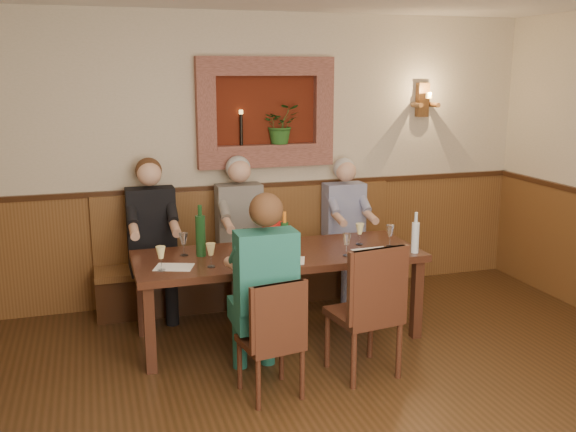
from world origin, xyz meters
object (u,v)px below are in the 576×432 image
at_px(spittoon_bucket, 275,238).
at_px(person_bench_left, 154,252).
at_px(wine_bottle_green_a, 285,238).
at_px(dining_table, 278,261).
at_px(chair_near_right, 364,336).
at_px(person_chair_front, 263,306).
at_px(bench, 252,269).
at_px(person_bench_right, 347,239).
at_px(chair_near_left, 271,361).
at_px(wine_bottle_green_b, 201,235).
at_px(water_bottle, 415,237).
at_px(person_bench_mid, 242,245).

bearing_deg(spittoon_bucket, person_bench_left, 138.27).
bearing_deg(wine_bottle_green_a, dining_table, 102.52).
height_order(chair_near_right, spittoon_bucket, chair_near_right).
height_order(chair_near_right, person_chair_front, person_chair_front).
bearing_deg(bench, person_bench_right, -6.19).
bearing_deg(chair_near_left, wine_bottle_green_b, 96.38).
xyz_separation_m(bench, water_bottle, (1.10, -1.28, 0.56)).
bearing_deg(person_chair_front, dining_table, 66.08).
height_order(person_chair_front, water_bottle, person_chair_front).
bearing_deg(bench, wine_bottle_green_a, -88.76).
height_order(bench, person_chair_front, person_chair_front).
bearing_deg(water_bottle, person_bench_right, 96.41).
bearing_deg(bench, person_bench_left, -173.62).
bearing_deg(wine_bottle_green_b, chair_near_left, -74.70).
xyz_separation_m(dining_table, spittoon_bucket, (-0.03, 0.00, 0.20)).
bearing_deg(person_bench_mid, chair_near_right, -72.41).
bearing_deg(water_bottle, chair_near_right, -142.17).
distance_m(bench, person_bench_mid, 0.32).
bearing_deg(dining_table, person_bench_mid, 98.36).
xyz_separation_m(wine_bottle_green_a, water_bottle, (1.08, -0.23, -0.01)).
xyz_separation_m(dining_table, person_bench_mid, (-0.12, 0.84, -0.07)).
bearing_deg(spittoon_bucket, dining_table, -6.08).
distance_m(dining_table, person_bench_left, 1.27).
height_order(person_chair_front, wine_bottle_green_b, person_chair_front).
height_order(person_bench_mid, spittoon_bucket, person_bench_mid).
xyz_separation_m(person_bench_left, person_chair_front, (0.62, -1.61, -0.02)).
distance_m(person_bench_left, person_bench_right, 1.93).
bearing_deg(person_chair_front, person_bench_mid, 82.18).
distance_m(wine_bottle_green_a, wine_bottle_green_b, 0.69).
height_order(person_bench_right, spittoon_bucket, person_bench_right).
height_order(person_bench_mid, person_chair_front, person_bench_mid).
xyz_separation_m(bench, spittoon_bucket, (-0.03, -0.94, 0.55)).
bearing_deg(dining_table, chair_near_left, -109.24).
distance_m(chair_near_right, person_bench_mid, 1.81).
height_order(chair_near_left, person_bench_mid, person_bench_mid).
bearing_deg(dining_table, person_bench_right, 40.91).
bearing_deg(person_bench_right, person_bench_left, -179.93).
distance_m(wine_bottle_green_a, water_bottle, 1.10).
distance_m(chair_near_right, spittoon_bucket, 1.13).
relative_size(chair_near_right, wine_bottle_green_a, 2.76).
relative_size(spittoon_bucket, wine_bottle_green_b, 0.58).
distance_m(chair_near_left, spittoon_bucket, 1.20).
xyz_separation_m(bench, person_chair_front, (-0.34, -1.72, 0.27)).
bearing_deg(person_chair_front, person_bench_right, 50.91).
bearing_deg(wine_bottle_green_b, person_chair_front, -71.56).
height_order(chair_near_left, wine_bottle_green_b, wine_bottle_green_b).
distance_m(person_bench_left, person_bench_mid, 0.84).
xyz_separation_m(person_bench_mid, water_bottle, (1.22, -1.17, 0.28)).
xyz_separation_m(dining_table, person_chair_front, (-0.34, -0.78, -0.08)).
xyz_separation_m(person_bench_right, wine_bottle_green_a, (-0.94, -0.94, 0.32)).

